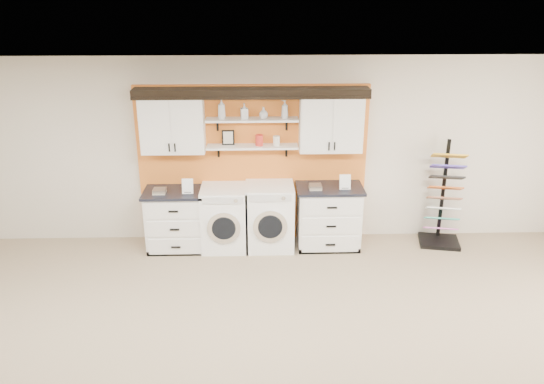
{
  "coord_description": "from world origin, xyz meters",
  "views": [
    {
      "loc": [
        0.07,
        -3.61,
        3.68
      ],
      "look_at": [
        0.24,
        2.3,
        1.4
      ],
      "focal_mm": 35.0,
      "sensor_mm": 36.0,
      "label": 1
    }
  ],
  "objects_px": {
    "washer": "(225,218)",
    "sample_rack": "(442,212)",
    "base_cabinet_right": "(329,216)",
    "dryer": "(270,216)",
    "base_cabinet_left": "(177,219)"
  },
  "relations": [
    {
      "from": "washer",
      "to": "sample_rack",
      "type": "height_order",
      "value": "sample_rack"
    },
    {
      "from": "base_cabinet_right",
      "to": "dryer",
      "type": "relative_size",
      "value": 0.99
    },
    {
      "from": "dryer",
      "to": "sample_rack",
      "type": "bearing_deg",
      "value": 0.82
    },
    {
      "from": "base_cabinet_left",
      "to": "washer",
      "type": "relative_size",
      "value": 0.98
    },
    {
      "from": "base_cabinet_left",
      "to": "base_cabinet_right",
      "type": "xyz_separation_m",
      "value": [
        2.26,
        -0.0,
        0.02
      ]
    },
    {
      "from": "washer",
      "to": "sample_rack",
      "type": "bearing_deg",
      "value": 0.65
    },
    {
      "from": "sample_rack",
      "to": "base_cabinet_right",
      "type": "bearing_deg",
      "value": -167.76
    },
    {
      "from": "base_cabinet_right",
      "to": "washer",
      "type": "xyz_separation_m",
      "value": [
        -1.55,
        -0.0,
        0.0
      ]
    },
    {
      "from": "washer",
      "to": "sample_rack",
      "type": "relative_size",
      "value": 0.6
    },
    {
      "from": "base_cabinet_right",
      "to": "sample_rack",
      "type": "distance_m",
      "value": 1.73
    },
    {
      "from": "dryer",
      "to": "base_cabinet_right",
      "type": "bearing_deg",
      "value": 0.22
    },
    {
      "from": "base_cabinet_right",
      "to": "sample_rack",
      "type": "height_order",
      "value": "sample_rack"
    },
    {
      "from": "base_cabinet_left",
      "to": "sample_rack",
      "type": "xyz_separation_m",
      "value": [
        3.99,
        0.03,
        0.06
      ]
    },
    {
      "from": "base_cabinet_right",
      "to": "base_cabinet_left",
      "type": "bearing_deg",
      "value": 180.0
    },
    {
      "from": "washer",
      "to": "base_cabinet_right",
      "type": "bearing_deg",
      "value": 0.12
    }
  ]
}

